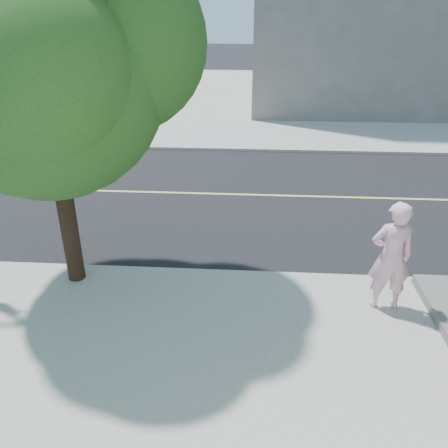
{
  "coord_description": "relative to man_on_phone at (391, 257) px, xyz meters",
  "views": [
    {
      "loc": [
        5.23,
        -8.0,
        4.99
      ],
      "look_at": [
        4.69,
        -0.27,
        1.3
      ],
      "focal_mm": 36.19,
      "sensor_mm": 36.0,
      "label": 1
    }
  ],
  "objects": [
    {
      "name": "road_ew",
      "position": [
        -7.63,
        5.54,
        -1.14
      ],
      "size": [
        140.0,
        9.0,
        0.01
      ],
      "primitive_type": "cube",
      "color": "black",
      "rests_on": "ground"
    },
    {
      "name": "ground",
      "position": [
        -7.63,
        1.04,
        -1.14
      ],
      "size": [
        140.0,
        140.0,
        0.0
      ],
      "primitive_type": "plane",
      "color": "black",
      "rests_on": "ground"
    },
    {
      "name": "sidewalk_ne",
      "position": [
        5.87,
        22.54,
        -1.08
      ],
      "size": [
        29.0,
        25.0,
        0.12
      ],
      "primitive_type": "cube",
      "color": "#A4A599",
      "rests_on": "ground"
    },
    {
      "name": "man_on_phone",
      "position": [
        0.0,
        0.0,
        0.0
      ],
      "size": [
        0.77,
        0.52,
        2.05
      ],
      "primitive_type": "imported",
      "rotation": [
        0.0,
        0.0,
        3.18
      ],
      "color": "#ECB0C5",
      "rests_on": "sidewalk_se"
    },
    {
      "name": "street_tree",
      "position": [
        -5.78,
        0.55,
        3.28
      ],
      "size": [
        5.02,
        4.57,
        6.67
      ],
      "rotation": [
        0.0,
        0.0,
        -0.02
      ],
      "color": "black",
      "rests_on": "sidewalk_se"
    }
  ]
}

